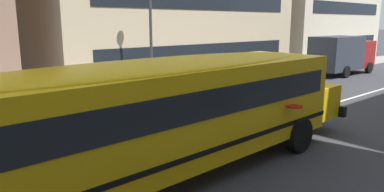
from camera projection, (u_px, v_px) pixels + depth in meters
ground_plane at (134, 162)px, 9.89m from camera, size 400.00×400.00×0.00m
sidewalk_far at (44, 114)px, 15.10m from camera, size 120.00×3.00×0.01m
lane_centreline at (134, 162)px, 9.89m from camera, size 110.00×0.16×0.01m
school_bus at (165, 109)px, 8.59m from camera, size 13.36×3.17×2.97m
parked_car_maroon_past_driveway at (283, 73)px, 21.22m from camera, size 3.98×2.04×1.64m
box_truck at (342, 54)px, 26.34m from camera, size 6.08×2.54×2.82m
street_lamp at (150, 11)px, 16.98m from camera, size 0.44×0.44×6.80m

